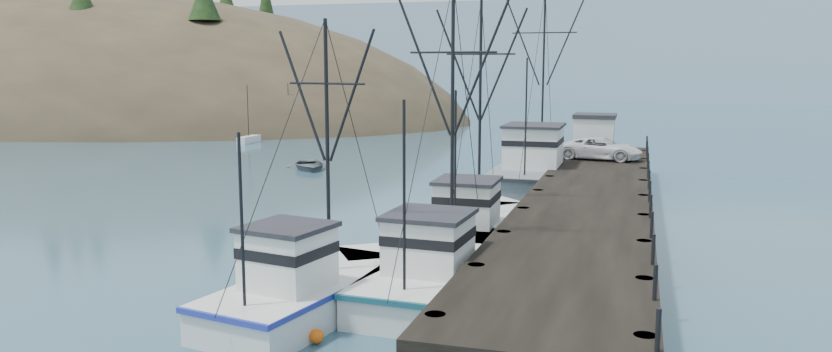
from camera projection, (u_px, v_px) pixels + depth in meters
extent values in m
plane|color=#2C4D61|center=(158.00, 301.00, 26.49)|extent=(400.00, 400.00, 0.00)
cube|color=black|center=(590.00, 197.00, 37.37)|extent=(6.00, 44.00, 0.50)
cylinder|color=black|center=(435.00, 351.00, 19.30)|extent=(0.56, 0.56, 2.00)
cylinder|color=black|center=(476.00, 294.00, 24.03)|extent=(0.56, 0.56, 2.00)
cylinder|color=black|center=(643.00, 309.00, 22.54)|extent=(0.56, 0.56, 2.00)
cylinder|color=black|center=(503.00, 256.00, 28.76)|extent=(0.56, 0.56, 2.00)
cylinder|color=black|center=(643.00, 267.00, 27.27)|extent=(0.56, 0.56, 2.00)
cylinder|color=black|center=(523.00, 229.00, 33.49)|extent=(0.56, 0.56, 2.00)
cylinder|color=black|center=(643.00, 237.00, 32.01)|extent=(0.56, 0.56, 2.00)
cylinder|color=black|center=(538.00, 209.00, 38.23)|extent=(0.56, 0.56, 2.00)
cylinder|color=black|center=(643.00, 215.00, 36.74)|extent=(0.56, 0.56, 2.00)
cylinder|color=black|center=(549.00, 193.00, 42.96)|extent=(0.56, 0.56, 2.00)
cylinder|color=black|center=(643.00, 198.00, 41.47)|extent=(0.56, 0.56, 2.00)
cylinder|color=black|center=(558.00, 180.00, 47.69)|extent=(0.56, 0.56, 2.00)
cylinder|color=black|center=(643.00, 184.00, 46.20)|extent=(0.56, 0.56, 2.00)
cylinder|color=black|center=(566.00, 170.00, 52.42)|extent=(0.56, 0.56, 2.00)
cylinder|color=black|center=(643.00, 173.00, 50.94)|extent=(0.56, 0.56, 2.00)
cylinder|color=black|center=(572.00, 161.00, 57.16)|extent=(0.56, 0.56, 2.00)
cylinder|color=black|center=(642.00, 164.00, 55.67)|extent=(0.56, 0.56, 2.00)
ellipsoid|color=#382D1E|center=(88.00, 153.00, 121.25)|extent=(132.00, 78.00, 51.00)
ellipsoid|color=black|center=(79.00, 126.00, 125.87)|extent=(109.20, 62.40, 41.60)
cube|color=beige|center=(175.00, 122.00, 90.16)|extent=(4.00, 5.00, 2.80)
cube|color=beige|center=(153.00, 119.00, 95.66)|extent=(4.00, 5.00, 2.80)
cube|color=beige|center=(230.00, 120.00, 94.70)|extent=(4.00, 5.00, 2.80)
cube|color=#9EB2C6|center=(614.00, 98.00, 184.53)|extent=(360.00, 40.00, 26.00)
cube|color=silver|center=(437.00, 94.00, 213.04)|extent=(180.00, 25.00, 18.00)
cube|color=silver|center=(154.00, 131.00, 91.32)|extent=(1.00, 3.50, 0.90)
cylinder|color=black|center=(153.00, 107.00, 90.88)|extent=(0.08, 0.08, 6.00)
cube|color=silver|center=(263.00, 129.00, 92.93)|extent=(1.00, 3.50, 0.90)
cylinder|color=black|center=(263.00, 106.00, 92.50)|extent=(0.08, 0.08, 6.00)
cube|color=silver|center=(249.00, 140.00, 79.67)|extent=(1.00, 3.50, 0.90)
cylinder|color=black|center=(248.00, 113.00, 79.23)|extent=(0.08, 0.08, 6.00)
cube|color=silver|center=(289.00, 134.00, 86.96)|extent=(1.00, 3.50, 0.90)
cylinder|color=black|center=(288.00, 109.00, 86.53)|extent=(0.08, 0.08, 6.00)
cube|color=silver|center=(242.00, 133.00, 88.26)|extent=(1.00, 3.50, 0.90)
cylinder|color=black|center=(241.00, 109.00, 87.83)|extent=(0.08, 0.08, 6.00)
cube|color=silver|center=(225.00, 132.00, 89.31)|extent=(1.00, 3.50, 0.90)
cylinder|color=black|center=(224.00, 108.00, 88.87)|extent=(0.08, 0.08, 6.00)
cube|color=silver|center=(169.00, 129.00, 92.83)|extent=(1.00, 3.50, 0.90)
cylinder|color=black|center=(168.00, 106.00, 92.40)|extent=(0.08, 0.08, 6.00)
cube|color=silver|center=(440.00, 282.00, 27.25)|extent=(4.21, 9.72, 1.60)
cube|color=silver|center=(474.00, 252.00, 31.70)|extent=(3.72, 3.72, 1.60)
cube|color=#164A58|center=(440.00, 264.00, 27.15)|extent=(4.29, 9.97, 0.18)
cube|color=silver|center=(429.00, 243.00, 25.86)|extent=(2.74, 2.82, 1.90)
cube|color=#26262B|center=(429.00, 214.00, 25.70)|extent=(2.98, 3.08, 0.16)
cylinder|color=black|center=(452.00, 121.00, 27.75)|extent=(0.14, 0.14, 10.11)
cylinder|color=black|center=(404.00, 196.00, 23.27)|extent=(0.10, 0.10, 6.06)
cube|color=silver|center=(309.00, 301.00, 25.08)|extent=(4.86, 8.83, 1.60)
cube|color=silver|center=(372.00, 271.00, 28.73)|extent=(3.31, 3.31, 1.60)
cube|color=#212C9B|center=(308.00, 281.00, 24.97)|extent=(4.97, 9.05, 0.18)
cube|color=silver|center=(288.00, 258.00, 23.88)|extent=(2.75, 2.75, 1.90)
cube|color=#26262B|center=(287.00, 227.00, 23.72)|extent=(2.99, 3.00, 0.16)
cylinder|color=black|center=(327.00, 147.00, 25.44)|extent=(0.14, 0.14, 8.66)
cylinder|color=black|center=(242.00, 220.00, 21.76)|extent=(0.10, 0.10, 5.20)
cube|color=silver|center=(472.00, 235.00, 34.76)|extent=(3.76, 9.55, 1.60)
cube|color=silver|center=(491.00, 215.00, 39.28)|extent=(3.66, 3.66, 1.60)
cube|color=#1D5275|center=(472.00, 221.00, 34.66)|extent=(3.84, 9.79, 0.18)
cube|color=silver|center=(467.00, 203.00, 33.34)|extent=(2.59, 2.71, 1.90)
cube|color=#26262B|center=(467.00, 181.00, 33.19)|extent=(2.81, 2.96, 0.16)
cylinder|color=black|center=(480.00, 108.00, 35.27)|extent=(0.14, 0.14, 10.16)
cylinder|color=black|center=(455.00, 164.00, 30.71)|extent=(0.10, 0.10, 6.10)
cube|color=slate|center=(536.00, 180.00, 49.41)|extent=(4.86, 13.92, 2.20)
cube|color=slate|center=(549.00, 166.00, 55.99)|extent=(4.83, 4.83, 2.20)
cube|color=black|center=(537.00, 165.00, 49.26)|extent=(4.95, 14.28, 0.18)
cube|color=silver|center=(534.00, 147.00, 47.36)|extent=(3.39, 3.93, 2.60)
cube|color=#26262B|center=(534.00, 126.00, 47.16)|extent=(3.68, 4.29, 0.16)
cylinder|color=black|center=(543.00, 76.00, 50.41)|extent=(0.14, 0.14, 11.54)
cylinder|color=black|center=(526.00, 117.00, 43.67)|extent=(0.10, 0.10, 6.92)
cube|color=silver|center=(594.00, 135.00, 54.44)|extent=(2.80, 3.00, 2.50)
cube|color=#26262B|center=(595.00, 116.00, 54.23)|extent=(3.00, 3.20, 0.30)
imported|color=silver|center=(601.00, 149.00, 50.03)|extent=(5.77, 3.34, 1.51)
imported|color=#4F5558|center=(309.00, 169.00, 59.82)|extent=(5.56, 5.99, 1.01)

